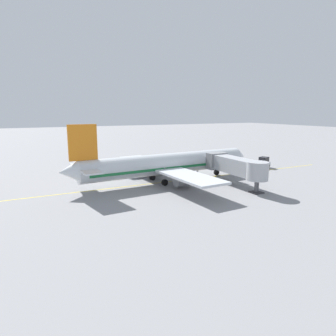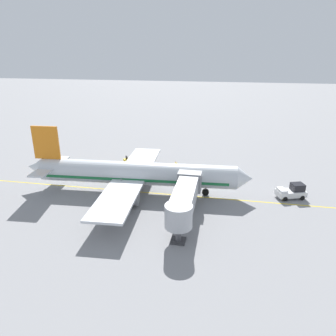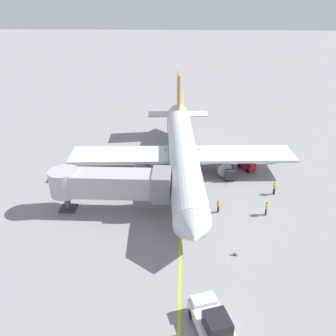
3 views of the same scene
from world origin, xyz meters
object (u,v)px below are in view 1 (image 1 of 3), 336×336
object	(u,v)px
baggage_cart_second_in_train	(142,172)
jet_bridge	(236,166)
ground_crew_wing_walker	(164,165)
baggage_tug_lead	(117,168)
ground_crew_marshaller	(186,164)
baggage_cart_third_in_train	(133,173)
baggage_cart_front	(157,170)
safety_cone_nose_left	(223,168)
pushback_tractor	(262,163)
ground_crew_loader	(197,168)
parked_airliner	(167,164)
baggage_tug_trailing	(139,170)

from	to	relation	value
baggage_cart_second_in_train	jet_bridge	bearing A→B (deg)	39.13
baggage_cart_second_in_train	ground_crew_wing_walker	xyz separation A→B (m)	(-5.13, 7.08, 0.00)
baggage_tug_lead	ground_crew_marshaller	xyz separation A→B (m)	(4.07, 14.53, 0.24)
baggage_cart_second_in_train	baggage_cart_third_in_train	xyz separation A→B (m)	(0.20, -2.06, 0.00)
baggage_cart_front	baggage_cart_third_in_train	xyz separation A→B (m)	(0.21, -5.21, 0.00)
ground_crew_wing_walker	safety_cone_nose_left	world-z (taller)	ground_crew_wing_walker
pushback_tractor	baggage_tug_lead	xyz separation A→B (m)	(-11.13, -30.05, -0.39)
ground_crew_marshaller	ground_crew_loader	bearing A→B (deg)	-3.31
baggage_tug_lead	baggage_cart_front	distance (m)	9.44
baggage_tug_lead	baggage_cart_third_in_train	size ratio (longest dim) A/B	0.93
baggage_tug_lead	baggage_cart_second_in_train	xyz separation A→B (m)	(7.28, 2.87, 0.24)
parked_airliner	baggage_cart_second_in_train	world-z (taller)	parked_airliner
ground_crew_loader	safety_cone_nose_left	world-z (taller)	ground_crew_loader
baggage_cart_second_in_train	ground_crew_marshaller	distance (m)	12.10
baggage_cart_second_in_train	ground_crew_wing_walker	size ratio (longest dim) A/B	1.73
baggage_tug_trailing	ground_crew_wing_walker	world-z (taller)	ground_crew_wing_walker
ground_crew_loader	parked_airliner	bearing A→B (deg)	-65.81
ground_crew_loader	ground_crew_marshaller	bearing A→B (deg)	176.69
baggage_tug_trailing	jet_bridge	bearing A→B (deg)	32.93
pushback_tractor	ground_crew_wing_walker	bearing A→B (deg)	-114.07
parked_airliner	baggage_tug_lead	distance (m)	14.58
baggage_cart_second_in_train	ground_crew_loader	size ratio (longest dim) A/B	1.73
baggage_cart_third_in_train	safety_cone_nose_left	world-z (taller)	baggage_cart_third_in_train
baggage_cart_second_in_train	ground_crew_marshaller	world-z (taller)	ground_crew_marshaller
baggage_cart_second_in_train	safety_cone_nose_left	size ratio (longest dim) A/B	4.95
safety_cone_nose_left	baggage_tug_trailing	bearing A→B (deg)	-102.11
pushback_tractor	baggage_tug_trailing	world-z (taller)	pushback_tractor
jet_bridge	ground_crew_loader	size ratio (longest dim) A/B	7.93
baggage_cart_second_in_train	safety_cone_nose_left	xyz separation A→B (m)	(1.01, 18.59, -0.66)
baggage_tug_lead	pushback_tractor	bearing A→B (deg)	69.68
pushback_tractor	baggage_cart_third_in_train	bearing A→B (deg)	-97.12
ground_crew_loader	safety_cone_nose_left	distance (m)	7.34
baggage_cart_front	safety_cone_nose_left	xyz separation A→B (m)	(1.02, 15.44, -0.66)
pushback_tractor	ground_crew_loader	bearing A→B (deg)	-96.48
baggage_tug_lead	parked_airliner	bearing A→B (deg)	20.87
pushback_tractor	safety_cone_nose_left	distance (m)	9.09
pushback_tractor	baggage_cart_front	world-z (taller)	pushback_tractor
pushback_tractor	baggage_tug_trailing	bearing A→B (deg)	-104.14
parked_airliner	baggage_cart_front	xyz separation A→B (m)	(-6.15, 0.90, -2.24)
ground_crew_wing_walker	ground_crew_loader	size ratio (longest dim) A/B	1.00
jet_bridge	baggage_cart_front	distance (m)	16.51
jet_bridge	parked_airliner	bearing A→B (deg)	-130.74
ground_crew_loader	ground_crew_marshaller	xyz separation A→B (m)	(-5.27, 0.30, 0.00)
jet_bridge	baggage_cart_third_in_train	size ratio (longest dim) A/B	4.59
ground_crew_marshaller	jet_bridge	bearing A→B (deg)	-0.76
parked_airliner	baggage_tug_trailing	xyz separation A→B (m)	(-9.02, -1.79, -2.47)
baggage_tug_lead	safety_cone_nose_left	bearing A→B (deg)	68.87
ground_crew_loader	pushback_tractor	bearing A→B (deg)	83.52
parked_airliner	baggage_tug_trailing	bearing A→B (deg)	-168.81
baggage_cart_front	ground_crew_marshaller	bearing A→B (deg)	110.63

